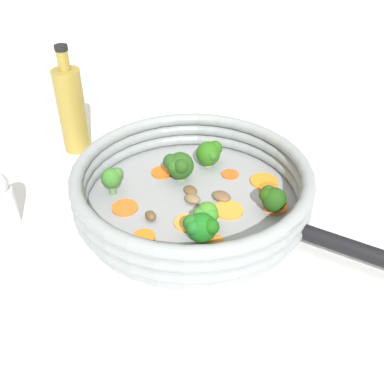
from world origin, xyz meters
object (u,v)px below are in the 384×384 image
at_px(carrot_slice_2, 144,237).
at_px(broccoli_floret_0, 272,198).
at_px(carrot_slice_6, 275,206).
at_px(mushroom_piece_3, 193,190).
at_px(carrot_slice_4, 162,172).
at_px(oil_bottle, 72,109).
at_px(carrot_slice_9, 187,223).
at_px(skillet, 192,203).
at_px(carrot_slice_7, 264,181).
at_px(broccoli_floret_3, 179,165).
at_px(carrot_slice_3, 125,208).
at_px(broccoli_floret_5, 201,227).
at_px(carrot_slice_10, 180,172).
at_px(mushroom_piece_1, 192,199).
at_px(mushroom_piece_0, 221,196).
at_px(mushroom_piece_2, 151,216).
at_px(broccoli_floret_2, 208,214).
at_px(carrot_slice_0, 230,174).
at_px(carrot_slice_1, 268,188).
at_px(broccoli_floret_1, 112,178).
at_px(carrot_slice_5, 228,210).
at_px(broccoli_floret_4, 210,153).
at_px(carrot_slice_8, 212,242).
at_px(salt_shaker, 1,200).

bearing_deg(carrot_slice_2, broccoli_floret_0, 100.21).
xyz_separation_m(carrot_slice_6, mushroom_piece_3, (-0.06, -0.12, 0.00)).
distance_m(carrot_slice_2, broccoli_floret_0, 0.21).
xyz_separation_m(carrot_slice_4, oil_bottle, (-0.14, -0.16, 0.07)).
xyz_separation_m(carrot_slice_9, mushroom_piece_3, (-0.08, 0.02, 0.00)).
relative_size(skillet, carrot_slice_2, 10.87).
bearing_deg(carrot_slice_7, broccoli_floret_3, -100.60).
bearing_deg(carrot_slice_3, broccoli_floret_5, 49.54).
bearing_deg(carrot_slice_10, carrot_slice_3, -48.30).
bearing_deg(broccoli_floret_0, mushroom_piece_1, -108.79).
xyz_separation_m(skillet, carrot_slice_2, (0.08, -0.08, 0.01)).
bearing_deg(carrot_slice_9, carrot_slice_2, -69.92).
xyz_separation_m(broccoli_floret_0, mushroom_piece_0, (-0.04, -0.07, -0.02)).
relative_size(mushroom_piece_1, mushroom_piece_2, 1.29).
bearing_deg(broccoli_floret_2, carrot_slice_10, -171.42).
xyz_separation_m(carrot_slice_2, broccoli_floret_3, (-0.14, 0.07, 0.03)).
xyz_separation_m(broccoli_floret_5, oil_bottle, (-0.32, -0.20, 0.04)).
bearing_deg(carrot_slice_0, carrot_slice_1, 46.85).
xyz_separation_m(mushroom_piece_1, mushroom_piece_3, (-0.03, 0.00, -0.00)).
xyz_separation_m(carrot_slice_7, carrot_slice_9, (0.09, -0.14, -0.00)).
relative_size(broccoli_floret_0, broccoli_floret_1, 0.95).
height_order(skillet, carrot_slice_4, carrot_slice_4).
xyz_separation_m(carrot_slice_3, carrot_slice_5, (0.03, 0.16, -0.00)).
bearing_deg(carrot_slice_9, broccoli_floret_3, 179.22).
bearing_deg(carrot_slice_5, carrot_slice_7, 131.88).
bearing_deg(broccoli_floret_4, mushroom_piece_3, -27.94).
bearing_deg(broccoli_floret_0, carrot_slice_3, -99.77).
height_order(carrot_slice_6, broccoli_floret_4, broccoli_floret_4).
xyz_separation_m(skillet, broccoli_floret_1, (-0.04, -0.13, 0.04)).
distance_m(broccoli_floret_5, mushroom_piece_2, 0.09).
xyz_separation_m(carrot_slice_8, broccoli_floret_2, (-0.03, -0.00, 0.03)).
bearing_deg(carrot_slice_9, mushroom_piece_2, -108.42).
relative_size(carrot_slice_3, mushroom_piece_2, 1.95).
height_order(carrot_slice_9, broccoli_floret_5, broccoli_floret_5).
bearing_deg(carrot_slice_0, mushroom_piece_3, -60.19).
relative_size(skillet, mushroom_piece_0, 11.10).
relative_size(carrot_slice_7, salt_shaker, 0.49).
relative_size(carrot_slice_10, mushroom_piece_3, 1.23).
height_order(carrot_slice_5, broccoli_floret_2, broccoli_floret_2).
distance_m(skillet, carrot_slice_0, 0.10).
height_order(skillet, mushroom_piece_1, mushroom_piece_1).
bearing_deg(carrot_slice_1, mushroom_piece_2, -75.71).
distance_m(carrot_slice_5, broccoli_floret_4, 0.14).
xyz_separation_m(mushroom_piece_1, oil_bottle, (-0.23, -0.20, 0.06)).
xyz_separation_m(broccoli_floret_2, oil_bottle, (-0.29, -0.21, 0.04)).
xyz_separation_m(carrot_slice_10, mushroom_piece_3, (0.06, 0.01, 0.00)).
height_order(broccoli_floret_0, broccoli_floret_1, broccoli_floret_1).
xyz_separation_m(carrot_slice_7, mushroom_piece_1, (0.04, -0.13, 0.00)).
height_order(carrot_slice_5, salt_shaker, salt_shaker).
distance_m(carrot_slice_5, broccoli_floret_0, 0.07).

